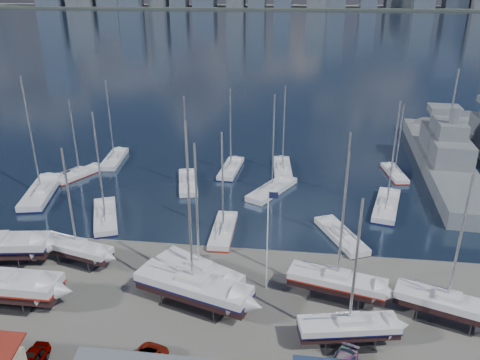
# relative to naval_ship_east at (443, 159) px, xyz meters

# --- Properties ---
(ground) EXTENTS (1400.00, 1400.00, 0.00)m
(ground) POSITION_rel_naval_ship_east_xyz_m (-33.03, -39.51, -1.66)
(ground) COLOR #605E59
(ground) RESTS_ON ground
(water) EXTENTS (1400.00, 600.00, 0.40)m
(water) POSITION_rel_naval_ship_east_xyz_m (-33.03, 270.49, -1.81)
(water) COLOR #1A2A3D
(water) RESTS_ON ground
(far_shore) EXTENTS (1400.00, 80.00, 2.20)m
(far_shore) POSITION_rel_naval_ship_east_xyz_m (-33.03, 530.49, -0.56)
(far_shore) COLOR #2D332D
(far_shore) RESTS_ON ground
(sailboat_cradle_2) EXTENTS (8.45, 4.32, 13.49)m
(sailboat_cradle_2) POSITION_rel_naval_ship_east_xyz_m (-47.42, -35.09, 0.29)
(sailboat_cradle_2) COLOR #2D2D33
(sailboat_cradle_2) RESTS_ON ground
(sailboat_cradle_3) EXTENTS (11.89, 6.60, 18.33)m
(sailboat_cradle_3) POSITION_rel_naval_ship_east_xyz_m (-33.31, -40.65, 0.53)
(sailboat_cradle_3) COLOR #2D2D33
(sailboat_cradle_3) RESTS_ON ground
(sailboat_cradle_4) EXTENTS (9.58, 6.87, 15.50)m
(sailboat_cradle_4) POSITION_rel_naval_ship_east_xyz_m (-33.29, -37.80, 0.39)
(sailboat_cradle_4) COLOR #2D2D33
(sailboat_cradle_4) RESTS_ON ground
(sailboat_cradle_5) EXTENTS (8.77, 3.97, 13.86)m
(sailboat_cradle_5) POSITION_rel_naval_ship_east_xyz_m (-19.21, -44.23, 0.30)
(sailboat_cradle_5) COLOR #2D2D33
(sailboat_cradle_5) RESTS_ON ground
(sailboat_cradle_6) EXTENTS (9.77, 4.91, 15.27)m
(sailboat_cradle_6) POSITION_rel_naval_ship_east_xyz_m (-19.78, -37.88, 0.37)
(sailboat_cradle_6) COLOR #2D2D33
(sailboat_cradle_6) RESTS_ON ground
(sailboat_cradle_7) EXTENTS (9.25, 5.44, 14.69)m
(sailboat_cradle_7) POSITION_rel_naval_ship_east_xyz_m (-10.19, -40.00, 0.35)
(sailboat_cradle_7) COLOR #2D2D33
(sailboat_cradle_7) RESTS_ON ground
(sailboat_moored_0) EXTENTS (6.09, 12.60, 18.16)m
(sailboat_moored_0) POSITION_rel_naval_ship_east_xyz_m (-60.79, -18.55, -1.35)
(sailboat_moored_0) COLOR black
(sailboat_moored_0) RESTS_ON water
(sailboat_moored_1) EXTENTS (6.07, 8.90, 13.04)m
(sailboat_moored_1) POSITION_rel_naval_ship_east_xyz_m (-58.55, -10.82, -1.36)
(sailboat_moored_1) COLOR black
(sailboat_moored_1) RESTS_ON water
(sailboat_moored_2) EXTENTS (3.85, 10.03, 14.77)m
(sailboat_moored_2) POSITION_rel_naval_ship_east_xyz_m (-55.47, -3.72, -1.34)
(sailboat_moored_2) COLOR black
(sailboat_moored_2) RESTS_ON water
(sailboat_moored_3) EXTENTS (6.55, 10.43, 15.14)m
(sailboat_moored_3) POSITION_rel_naval_ship_east_xyz_m (-48.61, -24.65, -1.36)
(sailboat_moored_3) COLOR black
(sailboat_moored_3) RESTS_ON water
(sailboat_moored_4) EXTENTS (4.97, 9.94, 14.46)m
(sailboat_moored_4) POSITION_rel_naval_ship_east_xyz_m (-40.44, -12.27, -1.34)
(sailboat_moored_4) COLOR black
(sailboat_moored_4) RESTS_ON water
(sailboat_moored_5) EXTENTS (3.36, 9.74, 14.31)m
(sailboat_moored_5) POSITION_rel_naval_ship_east_xyz_m (-34.76, -5.66, -1.36)
(sailboat_moored_5) COLOR black
(sailboat_moored_5) RESTS_ON water
(sailboat_moored_6) EXTENTS (2.71, 9.19, 13.68)m
(sailboat_moored_6) POSITION_rel_naval_ship_east_xyz_m (-32.72, -26.37, -1.36)
(sailboat_moored_6) COLOR black
(sailboat_moored_6) RESTS_ON water
(sailboat_moored_7) EXTENTS (7.25, 10.31, 15.33)m
(sailboat_moored_7) POSITION_rel_naval_ship_east_xyz_m (-27.51, -13.32, -1.34)
(sailboat_moored_7) COLOR black
(sailboat_moored_7) RESTS_ON water
(sailboat_moored_8) EXTENTS (3.63, 10.10, 14.79)m
(sailboat_moored_8) POSITION_rel_naval_ship_east_xyz_m (-26.35, -4.70, -1.36)
(sailboat_moored_8) COLOR black
(sailboat_moored_8) RESTS_ON water
(sailboat_moored_9) EXTENTS (6.27, 9.53, 14.04)m
(sailboat_moored_9) POSITION_rel_naval_ship_east_xyz_m (-18.40, -25.89, -1.34)
(sailboat_moored_9) COLOR black
(sailboat_moored_9) RESTS_ON water
(sailboat_moored_10) EXTENTS (5.44, 10.92, 15.73)m
(sailboat_moored_10) POSITION_rel_naval_ship_east_xyz_m (-11.61, -16.83, -1.36)
(sailboat_moored_10) COLOR black
(sailboat_moored_10) RESTS_ON water
(sailboat_moored_11) EXTENTS (3.30, 8.30, 12.07)m
(sailboat_moored_11) POSITION_rel_naval_ship_east_xyz_m (-8.34, -4.20, -1.35)
(sailboat_moored_11) COLOR black
(sailboat_moored_11) RESTS_ON water
(naval_ship_east) EXTENTS (10.13, 44.87, 18.00)m
(naval_ship_east) POSITION_rel_naval_ship_east_xyz_m (0.00, 0.00, 0.00)
(naval_ship_east) COLOR #585D61
(naval_ship_east) RESTS_ON water
(flagpole) EXTENTS (0.97, 0.12, 10.96)m
(flagpole) POSITION_rel_naval_ship_east_xyz_m (-26.57, -36.95, 4.59)
(flagpole) COLOR white
(flagpole) RESTS_ON ground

